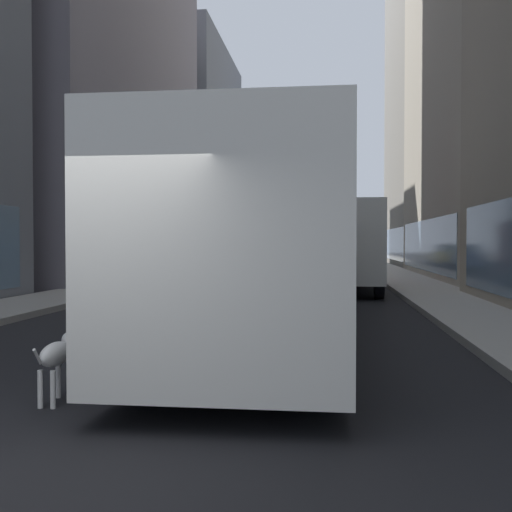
{
  "coord_description": "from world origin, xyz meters",
  "views": [
    {
      "loc": [
        2.23,
        -4.13,
        1.74
      ],
      "look_at": [
        0.48,
        10.45,
        1.4
      ],
      "focal_mm": 41.71,
      "sensor_mm": 36.0,
      "label": 1
    }
  ],
  "objects_px": {
    "car_silver_sedan": "(256,255)",
    "car_blue_hatchback": "(337,257)",
    "car_yellow_taxi": "(335,255)",
    "box_truck": "(344,244)",
    "transit_bus": "(270,240)",
    "dalmatian_dog": "(58,355)",
    "car_white_van": "(233,259)",
    "car_grey_wagon": "(206,264)"
  },
  "relations": [
    {
      "from": "transit_bus",
      "to": "car_yellow_taxi",
      "type": "distance_m",
      "value": 32.59
    },
    {
      "from": "car_blue_hatchback",
      "to": "car_white_van",
      "type": "bearing_deg",
      "value": -134.95
    },
    {
      "from": "dalmatian_dog",
      "to": "car_blue_hatchback",
      "type": "bearing_deg",
      "value": 83.57
    },
    {
      "from": "car_white_van",
      "to": "car_yellow_taxi",
      "type": "xyz_separation_m",
      "value": [
        5.6,
        11.92,
        -0.0
      ]
    },
    {
      "from": "car_yellow_taxi",
      "to": "dalmatian_dog",
      "type": "distance_m",
      "value": 37.34
    },
    {
      "from": "car_grey_wagon",
      "to": "car_yellow_taxi",
      "type": "height_order",
      "value": "same"
    },
    {
      "from": "box_truck",
      "to": "dalmatian_dog",
      "type": "bearing_deg",
      "value": -103.06
    },
    {
      "from": "car_yellow_taxi",
      "to": "box_truck",
      "type": "bearing_deg",
      "value": -90.0
    },
    {
      "from": "car_yellow_taxi",
      "to": "car_silver_sedan",
      "type": "xyz_separation_m",
      "value": [
        -5.6,
        -1.69,
        -0.0
      ]
    },
    {
      "from": "transit_bus",
      "to": "dalmatian_dog",
      "type": "distance_m",
      "value": 5.16
    },
    {
      "from": "transit_bus",
      "to": "dalmatian_dog",
      "type": "bearing_deg",
      "value": -112.04
    },
    {
      "from": "car_white_van",
      "to": "box_truck",
      "type": "bearing_deg",
      "value": -61.37
    },
    {
      "from": "car_grey_wagon",
      "to": "dalmatian_dog",
      "type": "xyz_separation_m",
      "value": [
        2.12,
        -18.19,
        -0.31
      ]
    },
    {
      "from": "car_blue_hatchback",
      "to": "car_silver_sedan",
      "type": "distance_m",
      "value": 7.26
    },
    {
      "from": "car_blue_hatchback",
      "to": "transit_bus",
      "type": "bearing_deg",
      "value": -93.49
    },
    {
      "from": "car_grey_wagon",
      "to": "car_blue_hatchback",
      "type": "distance_m",
      "value": 13.85
    },
    {
      "from": "car_white_van",
      "to": "car_yellow_taxi",
      "type": "height_order",
      "value": "same"
    },
    {
      "from": "car_white_van",
      "to": "car_yellow_taxi",
      "type": "relative_size",
      "value": 0.99
    },
    {
      "from": "car_yellow_taxi",
      "to": "car_white_van",
      "type": "bearing_deg",
      "value": -115.15
    },
    {
      "from": "car_grey_wagon",
      "to": "car_blue_hatchback",
      "type": "relative_size",
      "value": 0.92
    },
    {
      "from": "car_white_van",
      "to": "car_grey_wagon",
      "type": "bearing_deg",
      "value": -90.0
    },
    {
      "from": "car_silver_sedan",
      "to": "car_yellow_taxi",
      "type": "bearing_deg",
      "value": 16.81
    },
    {
      "from": "car_grey_wagon",
      "to": "transit_bus",
      "type": "bearing_deg",
      "value": -73.55
    },
    {
      "from": "box_truck",
      "to": "car_silver_sedan",
      "type": "bearing_deg",
      "value": 105.28
    },
    {
      "from": "car_yellow_taxi",
      "to": "dalmatian_dog",
      "type": "height_order",
      "value": "car_yellow_taxi"
    },
    {
      "from": "car_grey_wagon",
      "to": "car_silver_sedan",
      "type": "relative_size",
      "value": 0.86
    },
    {
      "from": "car_silver_sedan",
      "to": "car_blue_hatchback",
      "type": "bearing_deg",
      "value": -39.55
    },
    {
      "from": "transit_bus",
      "to": "car_blue_hatchback",
      "type": "relative_size",
      "value": 2.67
    },
    {
      "from": "car_grey_wagon",
      "to": "car_silver_sedan",
      "type": "bearing_deg",
      "value": 90.0
    },
    {
      "from": "car_yellow_taxi",
      "to": "transit_bus",
      "type": "bearing_deg",
      "value": -92.82
    },
    {
      "from": "transit_bus",
      "to": "car_blue_hatchback",
      "type": "xyz_separation_m",
      "value": [
        1.6,
        26.22,
        -0.96
      ]
    },
    {
      "from": "transit_bus",
      "to": "car_grey_wagon",
      "type": "height_order",
      "value": "transit_bus"
    },
    {
      "from": "car_yellow_taxi",
      "to": "box_truck",
      "type": "relative_size",
      "value": 0.61
    },
    {
      "from": "box_truck",
      "to": "dalmatian_dog",
      "type": "height_order",
      "value": "box_truck"
    },
    {
      "from": "car_yellow_taxi",
      "to": "car_blue_hatchback",
      "type": "bearing_deg",
      "value": -90.0
    },
    {
      "from": "transit_bus",
      "to": "box_truck",
      "type": "bearing_deg",
      "value": 81.21
    },
    {
      "from": "box_truck",
      "to": "car_yellow_taxi",
      "type": "bearing_deg",
      "value": 90.0
    },
    {
      "from": "car_blue_hatchback",
      "to": "box_truck",
      "type": "relative_size",
      "value": 0.58
    },
    {
      "from": "car_white_van",
      "to": "car_blue_hatchback",
      "type": "relative_size",
      "value": 1.04
    },
    {
      "from": "car_grey_wagon",
      "to": "car_blue_hatchback",
      "type": "xyz_separation_m",
      "value": [
        5.6,
        12.67,
        0.0
      ]
    },
    {
      "from": "car_white_van",
      "to": "box_truck",
      "type": "height_order",
      "value": "box_truck"
    },
    {
      "from": "transit_bus",
      "to": "dalmatian_dog",
      "type": "relative_size",
      "value": 11.98
    }
  ]
}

